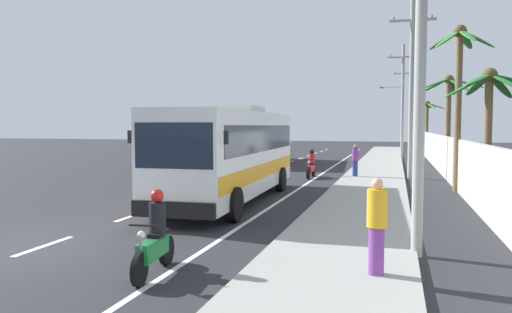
% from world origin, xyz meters
% --- Properties ---
extents(ground_plane, '(160.00, 160.00, 0.00)m').
position_xyz_m(ground_plane, '(0.00, 0.00, 0.00)').
color(ground_plane, '#28282D').
extents(sidewalk_kerb, '(3.20, 90.00, 0.14)m').
position_xyz_m(sidewalk_kerb, '(6.80, 10.00, 0.07)').
color(sidewalk_kerb, '#999993').
rests_on(sidewalk_kerb, ground).
extents(lane_markings, '(3.91, 71.00, 0.01)m').
position_xyz_m(lane_markings, '(2.37, 14.67, 0.00)').
color(lane_markings, white).
rests_on(lane_markings, ground).
extents(boundary_wall, '(0.24, 60.00, 2.24)m').
position_xyz_m(boundary_wall, '(10.60, 14.00, 1.12)').
color(boundary_wall, '#B2B2AD').
rests_on(boundary_wall, ground).
extents(coach_bus_foreground, '(3.09, 10.93, 3.61)m').
position_xyz_m(coach_bus_foreground, '(2.06, 7.77, 1.88)').
color(coach_bus_foreground, silver).
rests_on(coach_bus_foreground, ground).
extents(coach_bus_far_lane, '(3.52, 10.70, 3.67)m').
position_xyz_m(coach_bus_far_lane, '(-1.93, 25.99, 1.91)').
color(coach_bus_far_lane, red).
rests_on(coach_bus_far_lane, ground).
extents(motorcycle_beside_bus, '(0.56, 1.96, 1.62)m').
position_xyz_m(motorcycle_beside_bus, '(3.54, -1.15, 0.66)').
color(motorcycle_beside_bus, black).
rests_on(motorcycle_beside_bus, ground).
extents(motorcycle_trailing, '(0.56, 1.96, 1.55)m').
position_xyz_m(motorcycle_trailing, '(3.52, 16.76, 0.64)').
color(motorcycle_trailing, black).
rests_on(motorcycle_trailing, ground).
extents(pedestrian_near_kerb, '(0.36, 0.36, 1.75)m').
position_xyz_m(pedestrian_near_kerb, '(7.62, -0.48, 1.06)').
color(pedestrian_near_kerb, '#75388E').
rests_on(pedestrian_near_kerb, sidewalk_kerb).
extents(pedestrian_midwalk, '(0.36, 0.36, 1.69)m').
position_xyz_m(pedestrian_midwalk, '(5.85, 16.90, 1.02)').
color(pedestrian_midwalk, navy).
rests_on(pedestrian_midwalk, sidewalk_kerb).
extents(utility_pole_nearest, '(3.61, 0.24, 8.76)m').
position_xyz_m(utility_pole_nearest, '(8.30, 1.54, 4.71)').
color(utility_pole_nearest, '#9E9E99').
rests_on(utility_pole_nearest, ground).
extents(utility_pole_mid, '(2.38, 0.24, 10.04)m').
position_xyz_m(utility_pole_mid, '(8.65, 17.74, 5.22)').
color(utility_pole_mid, '#9E9E99').
rests_on(utility_pole_mid, ground).
extents(utility_pole_far, '(2.55, 0.24, 9.69)m').
position_xyz_m(utility_pole_far, '(8.40, 33.94, 5.09)').
color(utility_pole_far, '#9E9E99').
rests_on(utility_pole_far, ground).
extents(utility_pole_distant, '(3.77, 0.24, 10.19)m').
position_xyz_m(utility_pole_distant, '(8.53, 50.14, 5.41)').
color(utility_pole_distant, '#9E9E99').
rests_on(utility_pole_distant, ground).
extents(palm_nearest, '(3.63, 3.39, 5.82)m').
position_xyz_m(palm_nearest, '(10.86, 21.34, 4.07)').
color(palm_nearest, brown).
rests_on(palm_nearest, ground).
extents(palm_second, '(3.19, 3.01, 4.90)m').
position_xyz_m(palm_second, '(11.11, 9.69, 3.62)').
color(palm_second, brown).
rests_on(palm_second, ground).
extents(palm_third, '(2.68, 2.86, 7.08)m').
position_xyz_m(palm_third, '(10.45, 12.94, 4.97)').
color(palm_third, brown).
rests_on(palm_third, ground).
extents(palm_fourth, '(3.08, 3.20, 5.19)m').
position_xyz_m(palm_fourth, '(10.69, 39.34, 3.71)').
color(palm_fourth, brown).
rests_on(palm_fourth, ground).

